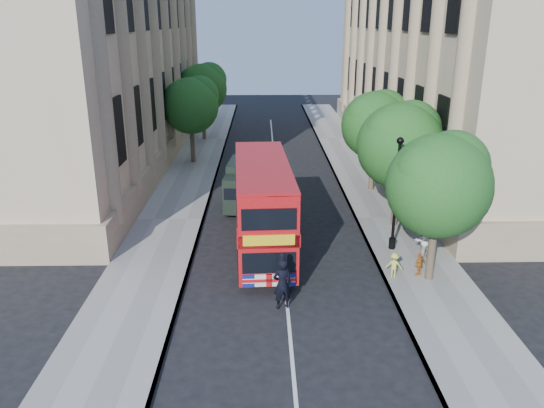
{
  "coord_description": "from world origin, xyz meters",
  "views": [
    {
      "loc": [
        -0.88,
        -16.11,
        9.96
      ],
      "look_at": [
        -0.48,
        6.0,
        2.3
      ],
      "focal_mm": 35.0,
      "sensor_mm": 36.0,
      "label": 1
    }
  ],
  "objects_px": {
    "box_van": "(244,186)",
    "double_decker_bus": "(263,204)",
    "lamp_post": "(396,199)",
    "police_constable": "(282,284)",
    "woman_pedestrian": "(423,240)"
  },
  "relations": [
    {
      "from": "lamp_post",
      "to": "double_decker_bus",
      "type": "relative_size",
      "value": 0.59
    },
    {
      "from": "lamp_post",
      "to": "double_decker_bus",
      "type": "xyz_separation_m",
      "value": [
        -5.89,
        0.19,
        -0.29
      ]
    },
    {
      "from": "lamp_post",
      "to": "box_van",
      "type": "xyz_separation_m",
      "value": [
        -6.91,
        6.15,
        -1.27
      ]
    },
    {
      "from": "double_decker_bus",
      "to": "lamp_post",
      "type": "bearing_deg",
      "value": -4.73
    },
    {
      "from": "police_constable",
      "to": "woman_pedestrian",
      "type": "relative_size",
      "value": 1.09
    },
    {
      "from": "box_van",
      "to": "double_decker_bus",
      "type": "bearing_deg",
      "value": -75.24
    },
    {
      "from": "box_van",
      "to": "police_constable",
      "type": "relative_size",
      "value": 2.35
    },
    {
      "from": "box_van",
      "to": "lamp_post",
      "type": "bearing_deg",
      "value": -36.64
    },
    {
      "from": "double_decker_bus",
      "to": "box_van",
      "type": "xyz_separation_m",
      "value": [
        -1.02,
        5.97,
        -0.98
      ]
    },
    {
      "from": "lamp_post",
      "to": "police_constable",
      "type": "bearing_deg",
      "value": -136.11
    },
    {
      "from": "woman_pedestrian",
      "to": "police_constable",
      "type": "bearing_deg",
      "value": 5.04
    },
    {
      "from": "box_van",
      "to": "woman_pedestrian",
      "type": "bearing_deg",
      "value": -37.51
    },
    {
      "from": "police_constable",
      "to": "woman_pedestrian",
      "type": "xyz_separation_m",
      "value": [
        6.21,
        3.88,
        0.04
      ]
    },
    {
      "from": "woman_pedestrian",
      "to": "lamp_post",
      "type": "bearing_deg",
      "value": -74.76
    },
    {
      "from": "lamp_post",
      "to": "police_constable",
      "type": "xyz_separation_m",
      "value": [
        -5.2,
        -5.0,
        -1.54
      ]
    }
  ]
}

